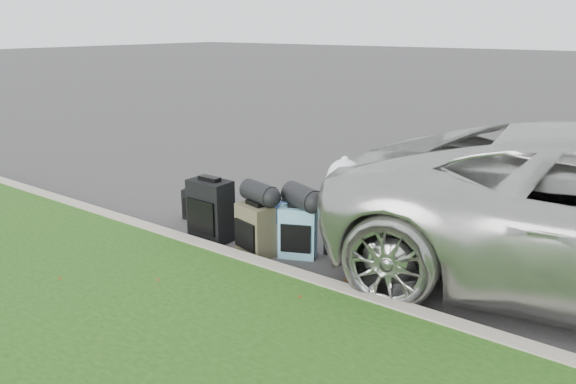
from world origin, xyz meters
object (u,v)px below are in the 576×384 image
Objects in this scene: suitcase_small_black at (196,204)px; suitcase_large_black_right at (348,226)px; suitcase_olive at (255,230)px; suitcase_teal at (298,232)px; tote_green at (219,210)px; tote_navy at (286,214)px; suitcase_large_black_left at (211,210)px.

suitcase_small_black is 0.58× the size of suitcase_large_black_right.
suitcase_small_black is 1.56m from suitcase_olive.
suitcase_teal reaches higher than tote_green.
suitcase_olive is (1.48, -0.47, 0.09)m from suitcase_small_black.
suitcase_olive is at bearing -60.75° from tote_navy.
suitcase_large_black_right reaches higher than suitcase_olive.
suitcase_small_black is at bearing 148.88° from suitcase_large_black_left.
suitcase_large_black_right reaches higher than suitcase_small_black.
suitcase_olive is 2.16× the size of tote_navy.
suitcase_olive is 1.13m from tote_navy.
suitcase_large_black_left reaches higher than suitcase_small_black.
tote_navy is (0.81, 0.46, -0.02)m from tote_green.
tote_green is at bearing -179.80° from suitcase_large_black_right.
suitcase_small_black is 1.27m from tote_navy.
suitcase_small_black is at bearing -141.68° from tote_navy.
suitcase_small_black is 0.70× the size of suitcase_teal.
tote_navy is at bearing 160.29° from suitcase_large_black_right.
suitcase_teal is at bearing 10.00° from suitcase_large_black_left.
suitcase_small_black is 1.50× the size of tote_navy.
suitcase_large_black_left is at bearing -45.99° from suitcase_small_black.
suitcase_small_black reaches higher than tote_green.
tote_green is (-1.17, 0.60, -0.14)m from suitcase_olive.
suitcase_teal is at bearing 43.22° from suitcase_olive.
suitcase_large_black_right is at bearing 48.25° from suitcase_olive.
suitcase_large_black_right is 2.07m from tote_green.
tote_navy is (-0.79, 0.81, -0.16)m from suitcase_teal.
tote_navy is at bearing 109.42° from suitcase_teal.
suitcase_teal is (1.19, 0.21, -0.08)m from suitcase_large_black_left.
suitcase_small_black is 1.93m from suitcase_teal.
suitcase_teal is at bearing 6.23° from tote_green.
suitcase_small_black is at bearing -176.75° from suitcase_large_black_right.
tote_green reaches higher than tote_navy.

